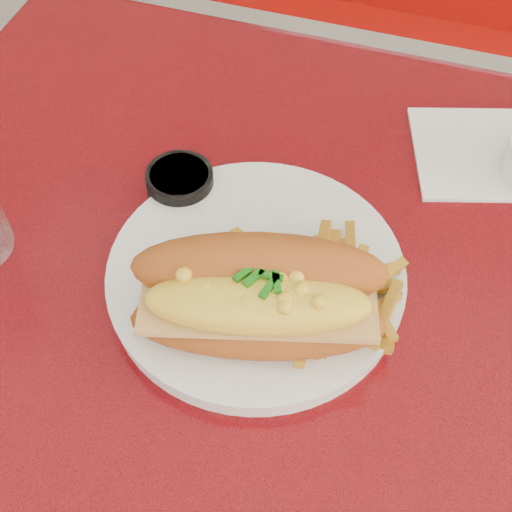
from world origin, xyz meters
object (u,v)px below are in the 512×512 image
(mac_hoagie, at_px, (258,297))
(sauce_cup_left, at_px, (180,184))
(booth_bench_far, at_px, (457,138))
(dinner_plate, at_px, (256,276))
(fork, at_px, (319,287))
(diner_table, at_px, (414,431))

(mac_hoagie, relative_size, sauce_cup_left, 2.72)
(booth_bench_far, distance_m, dinner_plate, 0.95)
(booth_bench_far, height_order, mac_hoagie, booth_bench_far)
(booth_bench_far, xyz_separation_m, mac_hoagie, (-0.16, -0.84, 0.54))
(sauce_cup_left, bearing_deg, dinner_plate, -37.00)
(fork, bearing_deg, sauce_cup_left, 42.74)
(booth_bench_far, height_order, sauce_cup_left, booth_bench_far)
(fork, distance_m, sauce_cup_left, 0.18)
(diner_table, relative_size, sauce_cup_left, 14.87)
(dinner_plate, relative_size, fork, 2.32)
(mac_hoagie, bearing_deg, dinner_plate, 94.32)
(booth_bench_far, relative_size, dinner_plate, 3.72)
(sauce_cup_left, bearing_deg, diner_table, -18.89)
(diner_table, distance_m, mac_hoagie, 0.27)
(booth_bench_far, bearing_deg, diner_table, -90.00)
(fork, height_order, sauce_cup_left, sauce_cup_left)
(diner_table, distance_m, sauce_cup_left, 0.34)
(mac_hoagie, distance_m, sauce_cup_left, 0.18)
(diner_table, bearing_deg, mac_hoagie, -168.03)
(sauce_cup_left, bearing_deg, booth_bench_far, 68.87)
(dinner_plate, xyz_separation_m, sauce_cup_left, (-0.10, 0.08, 0.01))
(booth_bench_far, distance_m, sauce_cup_left, 0.92)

